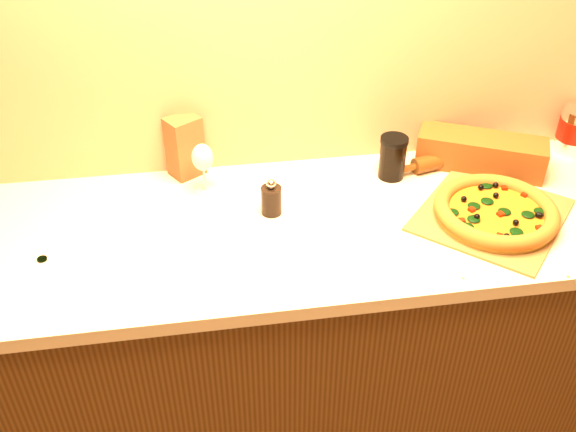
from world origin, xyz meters
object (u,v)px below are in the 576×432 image
object	(u,v)px
wine_glass	(203,159)
coffee_canister	(575,130)
rolling_pin	(450,158)
pizza	(496,211)
pizza_peel	(493,212)
dark_jar	(393,157)
pepper_grinder	(271,199)

from	to	relation	value
wine_glass	coffee_canister	bearing A→B (deg)	2.54
rolling_pin	coffee_canister	bearing A→B (deg)	3.44
pizza	wine_glass	distance (m)	0.84
pizza_peel	wine_glass	bearing A→B (deg)	-154.36
rolling_pin	pizza_peel	bearing A→B (deg)	-82.90
dark_jar	rolling_pin	bearing A→B (deg)	9.68
pizza_peel	pizza	bearing A→B (deg)	-66.54
pepper_grinder	rolling_pin	size ratio (longest dim) A/B	0.30
pepper_grinder	rolling_pin	bearing A→B (deg)	15.91
coffee_canister	wine_glass	world-z (taller)	wine_glass
pizza	pepper_grinder	distance (m)	0.62
rolling_pin	dark_jar	size ratio (longest dim) A/B	2.73
pizza	coffee_canister	distance (m)	0.52
pizza	wine_glass	world-z (taller)	wine_glass
pizza_peel	rolling_pin	xyz separation A→B (m)	(-0.03, 0.27, 0.02)
pizza_peel	dark_jar	distance (m)	0.33
coffee_canister	pizza_peel	bearing A→B (deg)	-143.11
pepper_grinder	wine_glass	size ratio (longest dim) A/B	0.71
coffee_canister	wine_glass	distance (m)	1.19
rolling_pin	pepper_grinder	bearing A→B (deg)	-164.09
dark_jar	pizza	bearing A→B (deg)	-49.98
wine_glass	dark_jar	bearing A→B (deg)	-0.66
pizza	pizza_peel	bearing A→B (deg)	71.21
pizza	coffee_canister	xyz separation A→B (m)	(0.40, 0.32, 0.05)
dark_jar	pepper_grinder	bearing A→B (deg)	-161.01
coffee_canister	dark_jar	size ratio (longest dim) A/B	1.11
pizza_peel	pepper_grinder	world-z (taller)	pepper_grinder
pepper_grinder	coffee_canister	distance (m)	1.03
dark_jar	coffee_canister	bearing A→B (deg)	5.46
pizza	rolling_pin	distance (m)	0.30
pizza_peel	pepper_grinder	xyz separation A→B (m)	(-0.62, 0.10, 0.04)
pizza	dark_jar	xyz separation A→B (m)	(-0.22, 0.26, 0.04)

